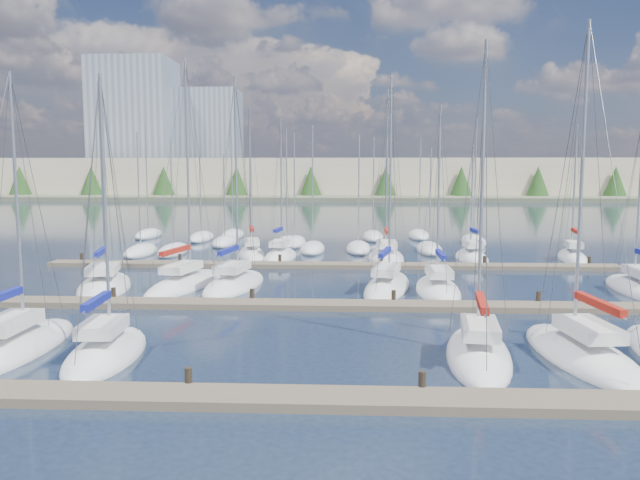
{
  "coord_description": "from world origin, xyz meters",
  "views": [
    {
      "loc": [
        1.53,
        -17.61,
        7.69
      ],
      "look_at": [
        0.0,
        14.0,
        4.0
      ],
      "focal_mm": 35.0,
      "sensor_mm": 36.0,
      "label": 1
    }
  ],
  "objects_px": {
    "sailboat_o": "(280,256)",
    "sailboat_n": "(252,254)",
    "sailboat_k": "(387,286)",
    "sailboat_d": "(478,354)",
    "sailboat_b": "(15,348)",
    "sailboat_h": "(105,286)",
    "sailboat_c": "(106,353)",
    "sailboat_i": "(185,284)",
    "sailboat_m": "(638,289)",
    "sailboat_e": "(582,355)",
    "sailboat_p": "(386,257)",
    "sailboat_q": "(472,257)",
    "sailboat_l": "(438,290)",
    "sailboat_r": "(572,258)",
    "sailboat_j": "(234,284)"
  },
  "relations": [
    {
      "from": "sailboat_p",
      "to": "sailboat_h",
      "type": "bearing_deg",
      "value": -142.85
    },
    {
      "from": "sailboat_k",
      "to": "sailboat_m",
      "type": "relative_size",
      "value": 1.19
    },
    {
      "from": "sailboat_n",
      "to": "sailboat_c",
      "type": "bearing_deg",
      "value": -104.43
    },
    {
      "from": "sailboat_m",
      "to": "sailboat_p",
      "type": "bearing_deg",
      "value": 141.21
    },
    {
      "from": "sailboat_k",
      "to": "sailboat_b",
      "type": "height_order",
      "value": "sailboat_k"
    },
    {
      "from": "sailboat_d",
      "to": "sailboat_j",
      "type": "height_order",
      "value": "sailboat_j"
    },
    {
      "from": "sailboat_k",
      "to": "sailboat_h",
      "type": "height_order",
      "value": "sailboat_k"
    },
    {
      "from": "sailboat_l",
      "to": "sailboat_b",
      "type": "relative_size",
      "value": 0.99
    },
    {
      "from": "sailboat_b",
      "to": "sailboat_h",
      "type": "xyz_separation_m",
      "value": [
        -1.58,
        13.54,
        0.0
      ]
    },
    {
      "from": "sailboat_l",
      "to": "sailboat_b",
      "type": "height_order",
      "value": "sailboat_b"
    },
    {
      "from": "sailboat_r",
      "to": "sailboat_q",
      "type": "height_order",
      "value": "sailboat_r"
    },
    {
      "from": "sailboat_r",
      "to": "sailboat_l",
      "type": "height_order",
      "value": "sailboat_l"
    },
    {
      "from": "sailboat_n",
      "to": "sailboat_e",
      "type": "bearing_deg",
      "value": -69.19
    },
    {
      "from": "sailboat_p",
      "to": "sailboat_q",
      "type": "distance_m",
      "value": 7.18
    },
    {
      "from": "sailboat_j",
      "to": "sailboat_d",
      "type": "bearing_deg",
      "value": -40.8
    },
    {
      "from": "sailboat_j",
      "to": "sailboat_i",
      "type": "distance_m",
      "value": 3.21
    },
    {
      "from": "sailboat_n",
      "to": "sailboat_c",
      "type": "relative_size",
      "value": 1.12
    },
    {
      "from": "sailboat_p",
      "to": "sailboat_e",
      "type": "xyz_separation_m",
      "value": [
        6.35,
        -27.14,
        -0.0
      ]
    },
    {
      "from": "sailboat_o",
      "to": "sailboat_e",
      "type": "relative_size",
      "value": 0.89
    },
    {
      "from": "sailboat_k",
      "to": "sailboat_d",
      "type": "height_order",
      "value": "sailboat_k"
    },
    {
      "from": "sailboat_d",
      "to": "sailboat_i",
      "type": "xyz_separation_m",
      "value": [
        -15.89,
        14.49,
        0.0
      ]
    },
    {
      "from": "sailboat_k",
      "to": "sailboat_q",
      "type": "distance_m",
      "value": 15.42
    },
    {
      "from": "sailboat_b",
      "to": "sailboat_h",
      "type": "distance_m",
      "value": 13.63
    },
    {
      "from": "sailboat_b",
      "to": "sailboat_q",
      "type": "xyz_separation_m",
      "value": [
        24.24,
        27.53,
        0.01
      ]
    },
    {
      "from": "sailboat_j",
      "to": "sailboat_b",
      "type": "xyz_separation_m",
      "value": [
        -6.57,
        -14.58,
        -0.01
      ]
    },
    {
      "from": "sailboat_i",
      "to": "sailboat_h",
      "type": "distance_m",
      "value": 5.02
    },
    {
      "from": "sailboat_k",
      "to": "sailboat_l",
      "type": "distance_m",
      "value": 3.19
    },
    {
      "from": "sailboat_d",
      "to": "sailboat_m",
      "type": "bearing_deg",
      "value": 55.68
    },
    {
      "from": "sailboat_n",
      "to": "sailboat_b",
      "type": "height_order",
      "value": "sailboat_n"
    },
    {
      "from": "sailboat_b",
      "to": "sailboat_m",
      "type": "height_order",
      "value": "sailboat_b"
    },
    {
      "from": "sailboat_l",
      "to": "sailboat_o",
      "type": "bearing_deg",
      "value": 129.84
    },
    {
      "from": "sailboat_m",
      "to": "sailboat_k",
      "type": "bearing_deg",
      "value": -177.78
    },
    {
      "from": "sailboat_p",
      "to": "sailboat_l",
      "type": "relative_size",
      "value": 1.22
    },
    {
      "from": "sailboat_l",
      "to": "sailboat_n",
      "type": "bearing_deg",
      "value": 133.91
    },
    {
      "from": "sailboat_q",
      "to": "sailboat_r",
      "type": "bearing_deg",
      "value": 0.65
    },
    {
      "from": "sailboat_o",
      "to": "sailboat_p",
      "type": "height_order",
      "value": "sailboat_p"
    },
    {
      "from": "sailboat_j",
      "to": "sailboat_m",
      "type": "relative_size",
      "value": 1.19
    },
    {
      "from": "sailboat_i",
      "to": "sailboat_h",
      "type": "height_order",
      "value": "sailboat_i"
    },
    {
      "from": "sailboat_d",
      "to": "sailboat_e",
      "type": "relative_size",
      "value": 0.95
    },
    {
      "from": "sailboat_o",
      "to": "sailboat_b",
      "type": "xyz_separation_m",
      "value": [
        -8.12,
        -27.35,
        -0.02
      ]
    },
    {
      "from": "sailboat_o",
      "to": "sailboat_n",
      "type": "height_order",
      "value": "sailboat_n"
    },
    {
      "from": "sailboat_n",
      "to": "sailboat_b",
      "type": "distance_m",
      "value": 28.8
    },
    {
      "from": "sailboat_o",
      "to": "sailboat_k",
      "type": "bearing_deg",
      "value": -51.33
    },
    {
      "from": "sailboat_i",
      "to": "sailboat_l",
      "type": "height_order",
      "value": "sailboat_i"
    },
    {
      "from": "sailboat_n",
      "to": "sailboat_i",
      "type": "height_order",
      "value": "sailboat_i"
    },
    {
      "from": "sailboat_l",
      "to": "sailboat_q",
      "type": "height_order",
      "value": "sailboat_l"
    },
    {
      "from": "sailboat_i",
      "to": "sailboat_e",
      "type": "distance_m",
      "value": 24.66
    },
    {
      "from": "sailboat_q",
      "to": "sailboat_m",
      "type": "height_order",
      "value": "sailboat_m"
    },
    {
      "from": "sailboat_k",
      "to": "sailboat_e",
      "type": "distance_m",
      "value": 15.78
    },
    {
      "from": "sailboat_m",
      "to": "sailboat_l",
      "type": "bearing_deg",
      "value": -173.96
    }
  ]
}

